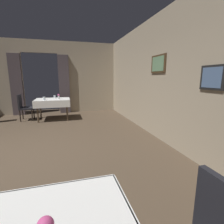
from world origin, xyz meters
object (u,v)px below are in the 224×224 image
object	(u,v)px
dining_table_mid	(53,102)
chair_mid_left	(24,106)
glass_mid_b	(44,98)
glass_mid_c	(44,98)
glass_mid_d	(55,97)
flower_vase_mid	(59,96)

from	to	relation	value
dining_table_mid	chair_mid_left	world-z (taller)	chair_mid_left
glass_mid_b	glass_mid_c	bearing A→B (deg)	-80.55
chair_mid_left	glass_mid_d	size ratio (longest dim) A/B	8.98
chair_mid_left	glass_mid_b	world-z (taller)	chair_mid_left
dining_table_mid	glass_mid_b	bearing A→B (deg)	173.38
chair_mid_left	glass_mid_b	distance (m)	0.75
glass_mid_b	glass_mid_d	size ratio (longest dim) A/B	0.85
chair_mid_left	glass_mid_d	distance (m)	1.10
dining_table_mid	chair_mid_left	bearing A→B (deg)	173.54
glass_mid_c	chair_mid_left	bearing A→B (deg)	151.85
dining_table_mid	glass_mid_c	size ratio (longest dim) A/B	10.02
glass_mid_c	glass_mid_d	bearing A→B (deg)	60.26
chair_mid_left	glass_mid_d	bearing A→B (deg)	7.77
chair_mid_left	flower_vase_mid	size ratio (longest dim) A/B	5.17
flower_vase_mid	chair_mid_left	bearing A→B (deg)	171.42
glass_mid_c	glass_mid_d	distance (m)	0.62
glass_mid_b	glass_mid_d	distance (m)	0.42
chair_mid_left	glass_mid_b	bearing A→B (deg)	-6.39
dining_table_mid	chair_mid_left	distance (m)	1.00
chair_mid_left	flower_vase_mid	distance (m)	1.26
dining_table_mid	glass_mid_d	distance (m)	0.30
dining_table_mid	glass_mid_d	world-z (taller)	glass_mid_d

